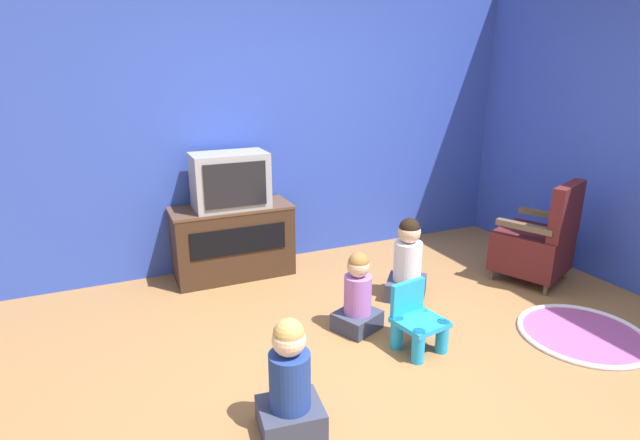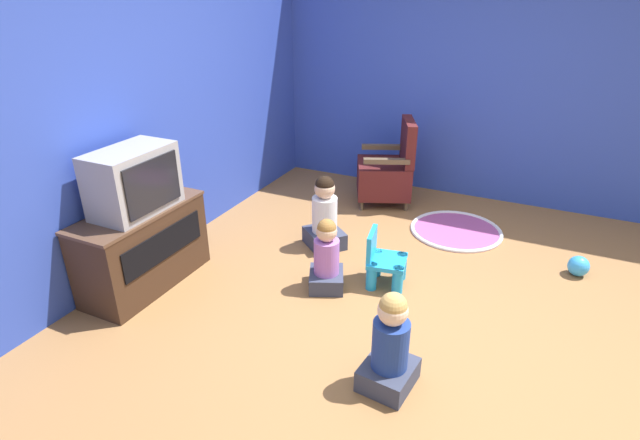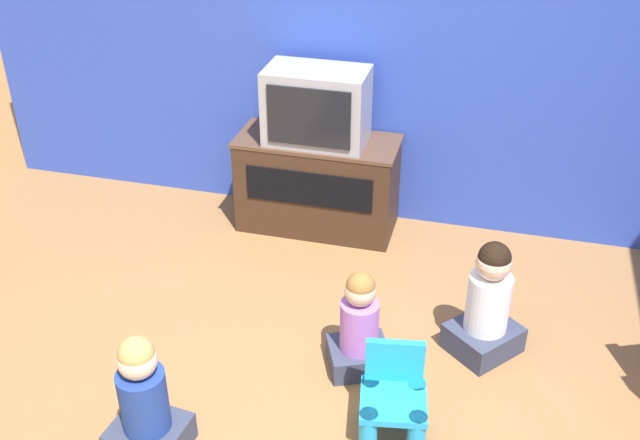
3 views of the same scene
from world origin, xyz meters
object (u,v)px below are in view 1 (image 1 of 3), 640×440
(child_watching_center, at_px, (290,383))
(child_watching_right, at_px, (408,263))
(child_watching_left, at_px, (358,297))
(black_armchair, at_px, (537,243))
(yellow_kid_chair, at_px, (417,324))
(tv_cabinet, at_px, (233,240))
(television, at_px, (230,180))

(child_watching_center, distance_m, child_watching_right, 1.80)
(child_watching_left, relative_size, child_watching_right, 0.87)
(black_armchair, xyz_separation_m, child_watching_right, (-1.22, 0.18, -0.06))
(black_armchair, distance_m, child_watching_left, 1.85)
(black_armchair, xyz_separation_m, yellow_kid_chair, (-1.59, -0.51, -0.17))
(tv_cabinet, distance_m, child_watching_right, 1.57)
(child_watching_left, bearing_deg, child_watching_right, 2.60)
(tv_cabinet, relative_size, black_armchair, 1.16)
(tv_cabinet, xyz_separation_m, yellow_kid_chair, (0.82, -1.71, -0.16))
(child_watching_center, bearing_deg, tv_cabinet, 90.05)
(tv_cabinet, relative_size, yellow_kid_chair, 2.34)
(black_armchair, height_order, child_watching_left, black_armchair)
(child_watching_center, height_order, child_watching_right, child_watching_right)
(tv_cabinet, relative_size, child_watching_right, 1.55)
(television, bearing_deg, yellow_kid_chair, -64.15)
(black_armchair, relative_size, yellow_kid_chair, 2.02)
(tv_cabinet, height_order, child_watching_right, child_watching_right)
(black_armchair, relative_size, child_watching_right, 1.34)
(yellow_kid_chair, xyz_separation_m, child_watching_center, (-1.06, -0.39, 0.10))
(television, distance_m, child_watching_left, 1.55)
(television, relative_size, black_armchair, 0.70)
(black_armchair, distance_m, yellow_kid_chair, 1.68)
(television, xyz_separation_m, child_watching_left, (0.57, -1.30, -0.63))
(child_watching_center, bearing_deg, television, 89.98)
(child_watching_left, bearing_deg, tv_cabinet, 89.73)
(tv_cabinet, height_order, black_armchair, black_armchair)
(yellow_kid_chair, bearing_deg, child_watching_center, -169.40)
(black_armchair, relative_size, child_watching_left, 1.54)
(black_armchair, distance_m, child_watching_right, 1.23)
(yellow_kid_chair, bearing_deg, child_watching_left, 112.60)
(child_watching_right, bearing_deg, child_watching_center, 167.17)
(black_armchair, bearing_deg, child_watching_right, -31.86)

